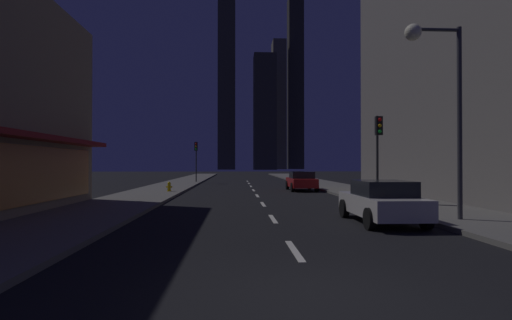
# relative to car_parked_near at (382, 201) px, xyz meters

# --- Properties ---
(ground_plane) EXTENTS (78.00, 136.00, 0.10)m
(ground_plane) POSITION_rel_car_parked_near_xyz_m (-3.60, 24.74, -0.79)
(ground_plane) COLOR black
(sidewalk_right) EXTENTS (4.00, 76.00, 0.15)m
(sidewalk_right) POSITION_rel_car_parked_near_xyz_m (3.40, 24.74, -0.67)
(sidewalk_right) COLOR #605E59
(sidewalk_right) RESTS_ON ground
(sidewalk_left) EXTENTS (4.00, 76.00, 0.15)m
(sidewalk_left) POSITION_rel_car_parked_near_xyz_m (-10.60, 24.74, -0.67)
(sidewalk_left) COLOR #605E59
(sidewalk_left) RESTS_ON ground
(lane_marking_center) EXTENTS (0.16, 43.80, 0.01)m
(lane_marking_center) POSITION_rel_car_parked_near_xyz_m (-3.60, 11.54, -0.73)
(lane_marking_center) COLOR silver
(lane_marking_center) RESTS_ON ground
(building_apartment_right) EXTENTS (11.00, 20.00, 20.53)m
(building_apartment_right) POSITION_rel_car_parked_near_xyz_m (10.90, 8.74, 9.52)
(building_apartment_right) COLOR slate
(building_apartment_right) RESTS_ON ground
(skyscraper_distant_tall) EXTENTS (6.40, 5.23, 74.72)m
(skyscraper_distant_tall) POSITION_rel_car_parked_near_xyz_m (-8.36, 131.50, 36.62)
(skyscraper_distant_tall) COLOR #3C392D
(skyscraper_distant_tall) RESTS_ON ground
(skyscraper_distant_mid) EXTENTS (7.98, 8.66, 41.30)m
(skyscraper_distant_mid) POSITION_rel_car_parked_near_xyz_m (5.45, 127.32, 19.91)
(skyscraper_distant_mid) COLOR #363328
(skyscraper_distant_mid) RESTS_ON ground
(skyscraper_distant_short) EXTENTS (5.25, 8.82, 51.22)m
(skyscraper_distant_short) POSITION_rel_car_parked_near_xyz_m (12.27, 142.60, 24.87)
(skyscraper_distant_short) COLOR brown
(skyscraper_distant_short) RESTS_ON ground
(skyscraper_distant_slender) EXTENTS (6.01, 7.35, 70.26)m
(skyscraper_distant_slender) POSITION_rel_car_parked_near_xyz_m (19.55, 146.08, 34.39)
(skyscraper_distant_slender) COLOR #302E24
(skyscraper_distant_slender) RESTS_ON ground
(car_parked_near) EXTENTS (1.98, 4.24, 1.45)m
(car_parked_near) POSITION_rel_car_parked_near_xyz_m (0.00, 0.00, 0.00)
(car_parked_near) COLOR silver
(car_parked_near) RESTS_ON ground
(car_parked_far) EXTENTS (1.98, 4.24, 1.45)m
(car_parked_far) POSITION_rel_car_parked_near_xyz_m (0.00, 16.23, 0.00)
(car_parked_far) COLOR #B21919
(car_parked_far) RESTS_ON ground
(fire_hydrant_far_left) EXTENTS (0.42, 0.30, 0.65)m
(fire_hydrant_far_left) POSITION_rel_car_parked_near_xyz_m (-9.50, 13.84, -0.29)
(fire_hydrant_far_left) COLOR gold
(fire_hydrant_far_left) RESTS_ON sidewalk_left
(traffic_light_near_right) EXTENTS (0.32, 0.48, 4.20)m
(traffic_light_near_right) POSITION_rel_car_parked_near_xyz_m (1.90, 5.39, 2.45)
(traffic_light_near_right) COLOR #2D2D2D
(traffic_light_near_right) RESTS_ON sidewalk_right
(traffic_light_far_left) EXTENTS (0.32, 0.48, 4.20)m
(traffic_light_far_left) POSITION_rel_car_parked_near_xyz_m (-9.10, 27.92, 2.45)
(traffic_light_far_left) COLOR #2D2D2D
(traffic_light_far_left) RESTS_ON sidewalk_left
(street_lamp_right) EXTENTS (1.96, 0.56, 6.58)m
(street_lamp_right) POSITION_rel_car_parked_near_xyz_m (1.78, -0.26, 4.33)
(street_lamp_right) COLOR #38383D
(street_lamp_right) RESTS_ON sidewalk_right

